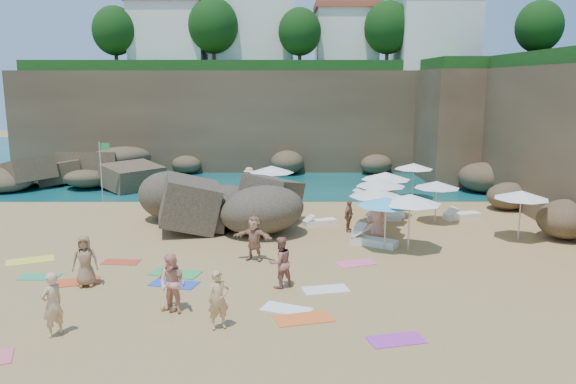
{
  "coord_description": "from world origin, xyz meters",
  "views": [
    {
      "loc": [
        1.92,
        -23.2,
        7.2
      ],
      "look_at": [
        2.0,
        3.0,
        2.0
      ],
      "focal_mm": 35.0,
      "sensor_mm": 36.0,
      "label": 1
    }
  ],
  "objects_px": {
    "person_stand_2": "(249,183)",
    "person_stand_6": "(52,304)",
    "parasol_2": "(386,176)",
    "rock_outcrop": "(220,227)",
    "parasol_0": "(272,169)",
    "parasol_1": "(414,166)",
    "person_stand_4": "(377,219)",
    "lounger_0": "(320,222)",
    "flag_pole": "(102,162)",
    "person_stand_5": "(196,196)",
    "person_stand_3": "(349,216)",
    "person_stand_1": "(280,262)"
  },
  "relations": [
    {
      "from": "person_stand_2",
      "to": "person_stand_6",
      "type": "bearing_deg",
      "value": 86.57
    },
    {
      "from": "parasol_2",
      "to": "person_stand_2",
      "type": "distance_m",
      "value": 9.26
    },
    {
      "from": "rock_outcrop",
      "to": "person_stand_6",
      "type": "relative_size",
      "value": 3.78
    },
    {
      "from": "parasol_0",
      "to": "parasol_1",
      "type": "bearing_deg",
      "value": 15.09
    },
    {
      "from": "parasol_1",
      "to": "person_stand_4",
      "type": "xyz_separation_m",
      "value": [
        -3.62,
        -8.92,
        -1.1
      ]
    },
    {
      "from": "rock_outcrop",
      "to": "lounger_0",
      "type": "distance_m",
      "value": 5.06
    },
    {
      "from": "flag_pole",
      "to": "person_stand_6",
      "type": "xyz_separation_m",
      "value": [
        4.75,
        -19.45,
        -1.3
      ]
    },
    {
      "from": "person_stand_2",
      "to": "person_stand_5",
      "type": "bearing_deg",
      "value": 59.78
    },
    {
      "from": "lounger_0",
      "to": "person_stand_2",
      "type": "bearing_deg",
      "value": 100.63
    },
    {
      "from": "flag_pole",
      "to": "person_stand_4",
      "type": "xyz_separation_m",
      "value": [
        15.64,
        -9.34,
        -1.3
      ]
    },
    {
      "from": "parasol_2",
      "to": "person_stand_4",
      "type": "distance_m",
      "value": 4.42
    },
    {
      "from": "parasol_0",
      "to": "person_stand_5",
      "type": "bearing_deg",
      "value": -170.06
    },
    {
      "from": "person_stand_3",
      "to": "person_stand_6",
      "type": "height_order",
      "value": "person_stand_6"
    },
    {
      "from": "parasol_2",
      "to": "person_stand_4",
      "type": "height_order",
      "value": "parasol_2"
    },
    {
      "from": "rock_outcrop",
      "to": "person_stand_3",
      "type": "xyz_separation_m",
      "value": [
        6.36,
        -0.96,
        0.78
      ]
    },
    {
      "from": "flag_pole",
      "to": "person_stand_4",
      "type": "bearing_deg",
      "value": -30.84
    },
    {
      "from": "parasol_0",
      "to": "lounger_0",
      "type": "relative_size",
      "value": 1.52
    },
    {
      "from": "flag_pole",
      "to": "person_stand_4",
      "type": "distance_m",
      "value": 18.26
    },
    {
      "from": "flag_pole",
      "to": "person_stand_3",
      "type": "distance_m",
      "value": 16.64
    },
    {
      "from": "flag_pole",
      "to": "person_stand_2",
      "type": "bearing_deg",
      "value": -0.67
    },
    {
      "from": "rock_outcrop",
      "to": "parasol_1",
      "type": "xyz_separation_m",
      "value": [
        11.18,
        6.74,
        2.05
      ]
    },
    {
      "from": "lounger_0",
      "to": "person_stand_1",
      "type": "height_order",
      "value": "person_stand_1"
    },
    {
      "from": "parasol_0",
      "to": "person_stand_5",
      "type": "relative_size",
      "value": 1.54
    },
    {
      "from": "person_stand_1",
      "to": "person_stand_2",
      "type": "distance_m",
      "value": 15.65
    },
    {
      "from": "rock_outcrop",
      "to": "parasol_2",
      "type": "height_order",
      "value": "parasol_2"
    },
    {
      "from": "person_stand_6",
      "to": "person_stand_2",
      "type": "bearing_deg",
      "value": -163.43
    },
    {
      "from": "rock_outcrop",
      "to": "person_stand_3",
      "type": "distance_m",
      "value": 6.48
    },
    {
      "from": "rock_outcrop",
      "to": "person_stand_3",
      "type": "height_order",
      "value": "person_stand_3"
    },
    {
      "from": "person_stand_4",
      "to": "person_stand_5",
      "type": "height_order",
      "value": "person_stand_4"
    },
    {
      "from": "rock_outcrop",
      "to": "person_stand_5",
      "type": "distance_m",
      "value": 4.15
    },
    {
      "from": "person_stand_4",
      "to": "flag_pole",
      "type": "bearing_deg",
      "value": -173.41
    },
    {
      "from": "parasol_1",
      "to": "parasol_2",
      "type": "bearing_deg",
      "value": -117.98
    },
    {
      "from": "person_stand_4",
      "to": "parasol_1",
      "type": "bearing_deg",
      "value": 105.31
    },
    {
      "from": "parasol_1",
      "to": "person_stand_6",
      "type": "xyz_separation_m",
      "value": [
        -14.51,
        -19.03,
        -1.1
      ]
    },
    {
      "from": "flag_pole",
      "to": "person_stand_5",
      "type": "height_order",
      "value": "flag_pole"
    },
    {
      "from": "parasol_0",
      "to": "person_stand_6",
      "type": "relative_size",
      "value": 1.35
    },
    {
      "from": "flag_pole",
      "to": "person_stand_3",
      "type": "relative_size",
      "value": 2.26
    },
    {
      "from": "rock_outcrop",
      "to": "parasol_0",
      "type": "relative_size",
      "value": 2.79
    },
    {
      "from": "parasol_0",
      "to": "person_stand_4",
      "type": "height_order",
      "value": "parasol_0"
    },
    {
      "from": "parasol_2",
      "to": "person_stand_6",
      "type": "relative_size",
      "value": 1.37
    },
    {
      "from": "parasol_1",
      "to": "rock_outcrop",
      "type": "bearing_deg",
      "value": -148.9
    },
    {
      "from": "parasol_0",
      "to": "person_stand_5",
      "type": "distance_m",
      "value": 4.56
    },
    {
      "from": "parasol_2",
      "to": "person_stand_3",
      "type": "distance_m",
      "value": 3.93
    },
    {
      "from": "parasol_0",
      "to": "parasol_1",
      "type": "height_order",
      "value": "parasol_0"
    },
    {
      "from": "person_stand_1",
      "to": "flag_pole",
      "type": "bearing_deg",
      "value": -84.7
    },
    {
      "from": "person_stand_2",
      "to": "person_stand_6",
      "type": "relative_size",
      "value": 1.02
    },
    {
      "from": "person_stand_4",
      "to": "person_stand_6",
      "type": "height_order",
      "value": "person_stand_6"
    },
    {
      "from": "rock_outcrop",
      "to": "person_stand_1",
      "type": "height_order",
      "value": "person_stand_1"
    },
    {
      "from": "person_stand_3",
      "to": "person_stand_5",
      "type": "xyz_separation_m",
      "value": [
        -8.14,
        4.61,
        0.06
      ]
    },
    {
      "from": "parasol_1",
      "to": "lounger_0",
      "type": "xyz_separation_m",
      "value": [
        -6.13,
        -6.39,
        -1.92
      ]
    }
  ]
}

